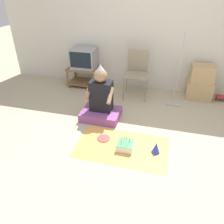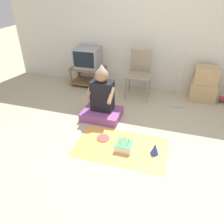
# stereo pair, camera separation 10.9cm
# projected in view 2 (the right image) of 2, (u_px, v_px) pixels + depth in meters

# --- Properties ---
(ground_plane) EXTENTS (16.00, 16.00, 0.00)m
(ground_plane) POSITION_uv_depth(u_px,v_px,m) (130.00, 147.00, 3.08)
(ground_plane) COLOR tan
(wall_back) EXTENTS (6.40, 0.06, 2.55)m
(wall_back) POSITION_uv_depth(u_px,v_px,m) (158.00, 26.00, 4.15)
(wall_back) COLOR beige
(wall_back) RESTS_ON ground_plane
(tv_stand) EXTENTS (0.72, 0.46, 0.41)m
(tv_stand) POSITION_uv_depth(u_px,v_px,m) (88.00, 74.00, 4.81)
(tv_stand) COLOR olive
(tv_stand) RESTS_ON ground_plane
(tv) EXTENTS (0.51, 0.42, 0.42)m
(tv) POSITION_uv_depth(u_px,v_px,m) (87.00, 58.00, 4.62)
(tv) COLOR #99999E
(tv) RESTS_ON tv_stand
(folding_chair) EXTENTS (0.48, 0.45, 0.90)m
(folding_chair) POSITION_uv_depth(u_px,v_px,m) (140.00, 71.00, 4.21)
(folding_chair) COLOR gray
(folding_chair) RESTS_ON ground_plane
(cardboard_box_stack) EXTENTS (0.48, 0.40, 0.66)m
(cardboard_box_stack) POSITION_uv_depth(u_px,v_px,m) (204.00, 84.00, 4.19)
(cardboard_box_stack) COLOR tan
(cardboard_box_stack) RESTS_ON ground_plane
(dust_mop) EXTENTS (0.28, 0.33, 1.32)m
(dust_mop) POSITION_uv_depth(u_px,v_px,m) (179.00, 85.00, 3.94)
(dust_mop) COLOR #B2ADA3
(dust_mop) RESTS_ON ground_plane
(person_seated) EXTENTS (0.64, 0.50, 0.93)m
(person_seated) POSITION_uv_depth(u_px,v_px,m) (102.00, 102.00, 3.62)
(person_seated) COLOR #8C4C8C
(person_seated) RESTS_ON ground_plane
(party_cloth) EXTENTS (1.28, 0.76, 0.01)m
(party_cloth) POSITION_uv_depth(u_px,v_px,m) (121.00, 147.00, 3.09)
(party_cloth) COLOR #EFA84C
(party_cloth) RESTS_ON ground_plane
(birthday_cake) EXTENTS (0.23, 0.23, 0.17)m
(birthday_cake) POSITION_uv_depth(u_px,v_px,m) (124.00, 146.00, 3.02)
(birthday_cake) COLOR white
(birthday_cake) RESTS_ON party_cloth
(party_hat_blue) EXTENTS (0.12, 0.12, 0.16)m
(party_hat_blue) POSITION_uv_depth(u_px,v_px,m) (155.00, 149.00, 2.92)
(party_hat_blue) COLOR blue
(party_hat_blue) RESTS_ON party_cloth
(paper_plate) EXTENTS (0.19, 0.19, 0.01)m
(paper_plate) POSITION_uv_depth(u_px,v_px,m) (103.00, 138.00, 3.25)
(paper_plate) COLOR #D84C4C
(paper_plate) RESTS_ON party_cloth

